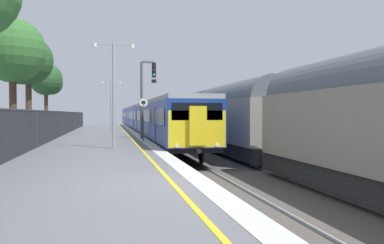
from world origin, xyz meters
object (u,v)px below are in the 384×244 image
Objects in this scene: signal_gantry at (145,91)px; background_tree_back at (11,52)px; speed_limit_sign at (143,113)px; commuter_train_at_platform at (142,117)px; background_tree_left at (26,63)px; background_tree_centre at (47,81)px; platform_lamp_far at (111,101)px; freight_train_adjacent_track at (236,117)px; platform_lamp_mid at (114,85)px.

signal_gantry is 0.73× the size of background_tree_back.
background_tree_back is at bearing -177.38° from speed_limit_sign.
signal_gantry reaches higher than commuter_train_at_platform.
background_tree_left reaches higher than background_tree_centre.
signal_gantry is 0.72× the size of background_tree_left.
platform_lamp_far is at bearing -123.41° from commuter_train_at_platform.
platform_lamp_far reaches higher than freight_train_adjacent_track.
speed_limit_sign is 18.08m from platform_lamp_far.
commuter_train_at_platform is 23.65m from speed_limit_sign.
background_tree_centre is at bearing 118.75° from signal_gantry.
background_tree_left is 1.02× the size of background_tree_back.
background_tree_centre is (-0.27, 12.27, -0.36)m from background_tree_left.
platform_lamp_mid reaches higher than speed_limit_sign.
freight_train_adjacent_track is 5.59× the size of background_tree_left.
speed_limit_sign is 0.39× the size of background_tree_centre.
signal_gantry is 1.03× the size of platform_lamp_far.
platform_lamp_far is (0.00, 23.11, -0.04)m from platform_lamp_mid.
speed_limit_sign is at bearing -37.44° from background_tree_left.
commuter_train_at_platform reaches higher than speed_limit_sign.
commuter_train_at_platform is 20.47m from background_tree_left.
background_tree_centre reaches higher than signal_gantry.
background_tree_left reaches higher than platform_lamp_mid.
background_tree_centre is at bearing 91.24° from background_tree_left.
background_tree_back is at bearing -159.30° from signal_gantry.
speed_limit_sign is 5.68m from platform_lamp_mid.
commuter_train_at_platform is at bearing 60.56° from background_tree_left.
background_tree_back reaches higher than freight_train_adjacent_track.
signal_gantry is at bearing 148.90° from freight_train_adjacent_track.
platform_lamp_far is at bearing 112.60° from freight_train_adjacent_track.
background_tree_left is (-6.12, 11.30, 2.35)m from platform_lamp_mid.
speed_limit_sign is at bearing -65.80° from background_tree_centre.
signal_gantry is (-1.48, -20.91, 2.05)m from commuter_train_at_platform.
background_tree_left is at bearing -88.76° from background_tree_centre.
platform_lamp_mid is (-1.88, -5.18, 1.38)m from speed_limit_sign.
signal_gantry is at bearing 82.32° from speed_limit_sign.
freight_train_adjacent_track is 9.10m from platform_lamp_mid.
signal_gantry is 1.96× the size of speed_limit_sign.
platform_lamp_mid is at bearing -74.84° from background_tree_centre.
platform_lamp_far is at bearing 72.52° from background_tree_back.
speed_limit_sign is 0.37× the size of background_tree_back.
background_tree_left reaches higher than commuter_train_at_platform.
background_tree_left is at bearing 142.56° from speed_limit_sign.
freight_train_adjacent_track is at bearing 30.42° from platform_lamp_mid.
platform_lamp_far is 0.75× the size of background_tree_centre.
background_tree_centre reaches higher than speed_limit_sign.
platform_lamp_mid is 0.72× the size of background_tree_back.
background_tree_back is (0.63, -18.75, 0.18)m from background_tree_centre.
platform_lamp_far is 19.29m from background_tree_back.
background_tree_left is (-8.36, 3.45, 2.14)m from signal_gantry.
background_tree_centre reaches higher than freight_train_adjacent_track.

